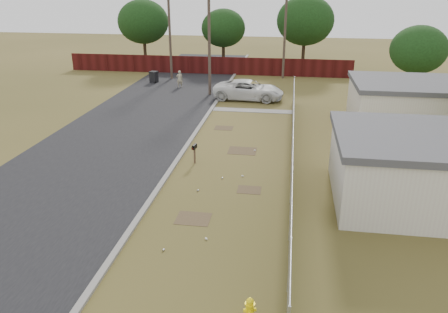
% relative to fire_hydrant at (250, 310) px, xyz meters
% --- Properties ---
extents(ground, '(120.00, 120.00, 0.00)m').
position_rel_fire_hydrant_xyz_m(ground, '(-2.05, 10.43, -0.38)').
color(ground, brown).
rests_on(ground, ground).
extents(street, '(15.10, 60.00, 0.12)m').
position_rel_fire_hydrant_xyz_m(street, '(-8.80, 18.48, -0.37)').
color(street, black).
rests_on(street, ground).
extents(chainlink_fence, '(0.10, 27.06, 2.02)m').
position_rel_fire_hydrant_xyz_m(chainlink_fence, '(1.07, 11.46, 0.42)').
color(chainlink_fence, '#97999F').
rests_on(chainlink_fence, ground).
extents(privacy_fence, '(30.00, 0.12, 1.80)m').
position_rel_fire_hydrant_xyz_m(privacy_fence, '(-8.05, 35.43, 0.52)').
color(privacy_fence, '#420F0E').
rests_on(privacy_fence, ground).
extents(utility_poles, '(12.60, 8.24, 9.00)m').
position_rel_fire_hydrant_xyz_m(utility_poles, '(-5.71, 31.10, 4.31)').
color(utility_poles, brown).
rests_on(utility_poles, ground).
extents(houses, '(9.30, 17.24, 3.10)m').
position_rel_fire_hydrant_xyz_m(houses, '(7.65, 13.56, 1.18)').
color(houses, silver).
rests_on(houses, ground).
extents(horizon_trees, '(33.32, 31.94, 7.78)m').
position_rel_fire_hydrant_xyz_m(horizon_trees, '(-1.21, 33.99, 4.25)').
color(horizon_trees, '#352718').
rests_on(horizon_trees, ground).
extents(fire_hydrant, '(0.40, 0.41, 0.82)m').
position_rel_fire_hydrant_xyz_m(fire_hydrant, '(0.00, 0.00, 0.00)').
color(fire_hydrant, yellow).
rests_on(fire_hydrant, ground).
extents(mailbox, '(0.22, 0.47, 1.07)m').
position_rel_fire_hydrant_xyz_m(mailbox, '(-4.05, 11.22, 0.46)').
color(mailbox, brown).
rests_on(mailbox, ground).
extents(pickup_truck, '(5.86, 2.98, 1.59)m').
position_rel_fire_hydrant_xyz_m(pickup_truck, '(-2.59, 25.31, 0.41)').
color(pickup_truck, silver).
rests_on(pickup_truck, ground).
extents(pedestrian, '(0.65, 0.53, 1.55)m').
position_rel_fire_hydrant_xyz_m(pedestrian, '(-9.30, 28.81, 0.39)').
color(pedestrian, tan).
rests_on(pedestrian, ground).
extents(trash_bin, '(0.85, 0.92, 1.09)m').
position_rel_fire_hydrant_xyz_m(trash_bin, '(-12.25, 30.39, 0.18)').
color(trash_bin, black).
rests_on(trash_bin, ground).
extents(scattered_litter, '(2.48, 10.61, 0.07)m').
position_rel_fire_hydrant_xyz_m(scattered_litter, '(-2.21, 7.96, -0.34)').
color(scattered_litter, silver).
rests_on(scattered_litter, ground).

